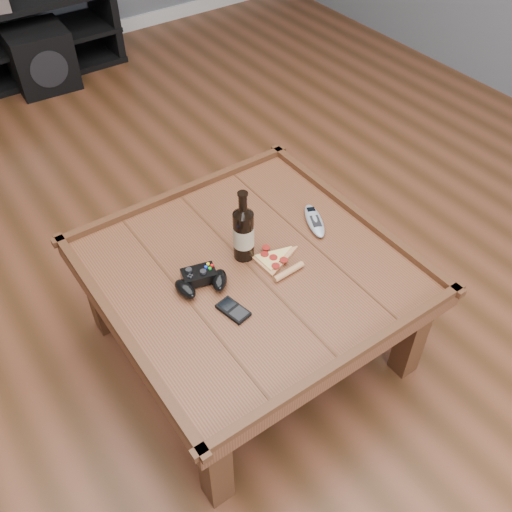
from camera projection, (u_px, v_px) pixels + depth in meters
ground at (250, 345)px, 2.27m from camera, size 6.00×6.00×0.00m
baseboard at (7, 57)px, 3.98m from camera, size 5.00×0.02×0.10m
coffee_table at (250, 278)px, 2.00m from camera, size 1.03×1.03×0.48m
media_console at (9, 41)px, 3.70m from camera, size 1.40×0.45×0.50m
beer_bottle at (243, 232)px, 1.91m from camera, size 0.07×0.07×0.28m
game_controller at (201, 281)px, 1.87m from camera, size 0.19×0.15×0.05m
pizza_slice at (276, 261)px, 1.96m from camera, size 0.14×0.22×0.02m
smartphone at (233, 310)px, 1.81m from camera, size 0.08×0.12×0.01m
remote_control at (314, 221)px, 2.11m from camera, size 0.13×0.19×0.03m
subwoofer at (40, 58)px, 3.66m from camera, size 0.39×0.40×0.37m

